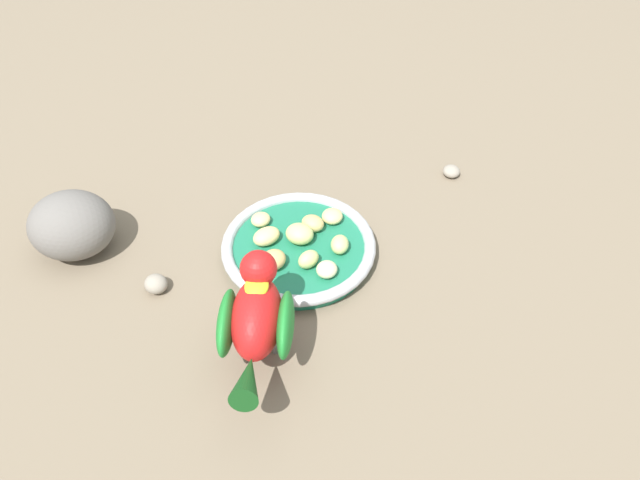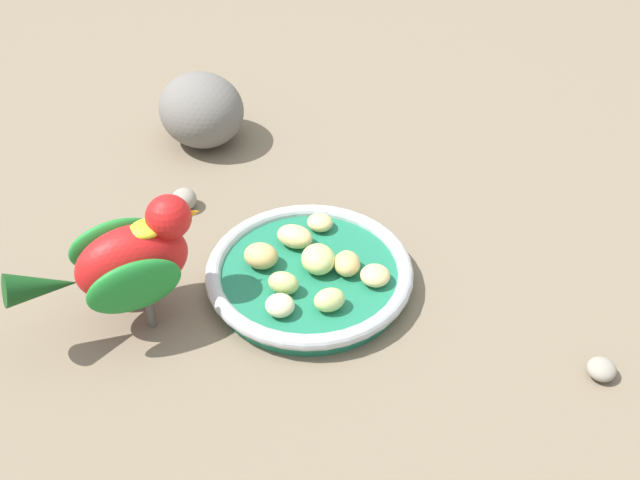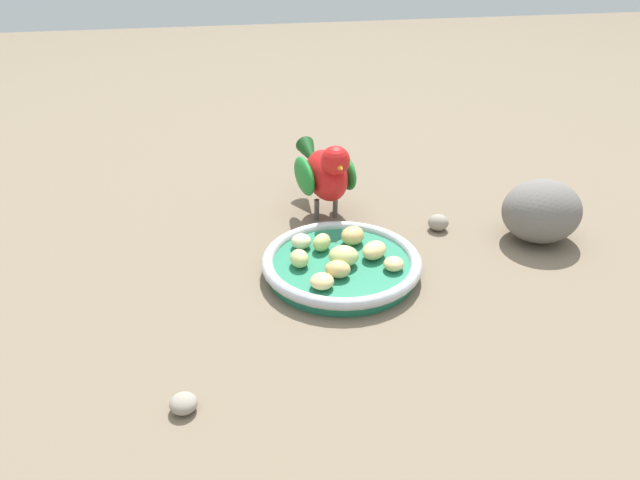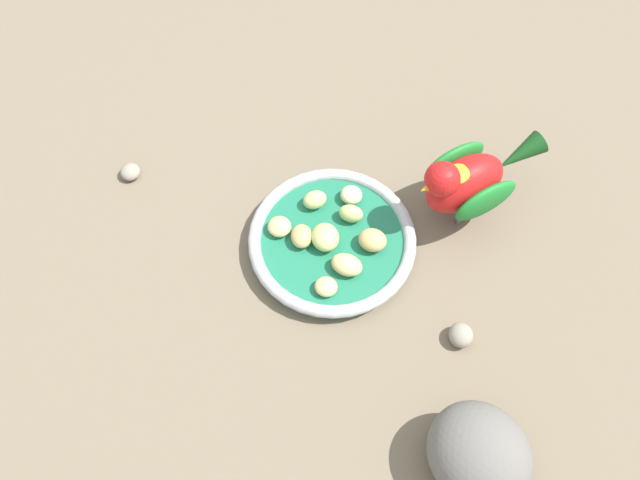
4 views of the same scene
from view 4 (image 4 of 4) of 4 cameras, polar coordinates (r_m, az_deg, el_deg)
name	(u,v)px [view 4 (image 4 of 4)]	position (r m, az deg, el deg)	size (l,w,h in m)	color
ground_plane	(332,247)	(0.83, 1.00, -0.57)	(4.00, 4.00, 0.00)	#756651
feeding_bowl	(330,241)	(0.81, 0.86, -0.12)	(0.20, 0.20, 0.03)	#1E7251
apple_piece_0	(302,236)	(0.80, -1.53, 0.32)	(0.03, 0.03, 0.02)	tan
apple_piece_1	(351,214)	(0.81, 2.59, 2.21)	(0.03, 0.02, 0.02)	#C6D17A
apple_piece_2	(326,239)	(0.80, 0.52, 0.06)	(0.04, 0.03, 0.02)	#C6D17A
apple_piece_3	(373,240)	(0.80, 4.39, -0.01)	(0.03, 0.03, 0.02)	tan
apple_piece_4	(351,195)	(0.83, 2.62, 3.76)	(0.03, 0.03, 0.02)	beige
apple_piece_5	(279,227)	(0.81, -3.39, 1.12)	(0.03, 0.03, 0.02)	#E5C67F
apple_piece_6	(314,200)	(0.82, -0.53, 3.33)	(0.03, 0.02, 0.02)	#C6D17A
apple_piece_7	(350,264)	(0.78, 2.52, -1.97)	(0.04, 0.03, 0.02)	#E5C67F
apple_piece_8	(326,287)	(0.77, 0.50, -3.90)	(0.03, 0.02, 0.02)	#E5C67F
parrot	(468,180)	(0.81, 12.17, 4.88)	(0.09, 0.18, 0.12)	#59544C
rock_large	(479,455)	(0.72, 13.10, -16.99)	(0.11, 0.10, 0.09)	slate
pebble_0	(461,335)	(0.78, 11.63, -7.76)	(0.03, 0.03, 0.02)	gray
pebble_1	(130,172)	(0.90, -15.49, 5.48)	(0.03, 0.02, 0.02)	gray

